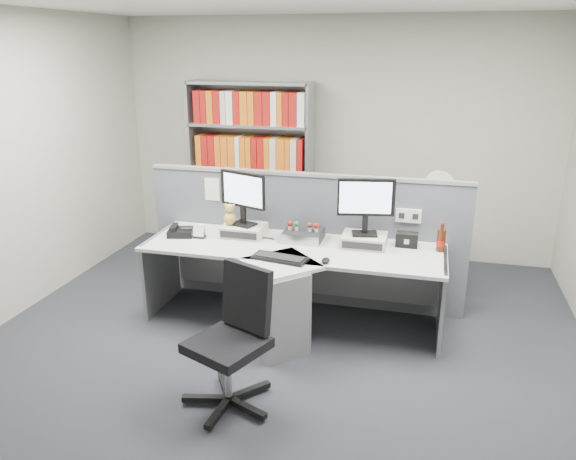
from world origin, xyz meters
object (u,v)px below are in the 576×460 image
(desk, at_px, (286,284))
(monitor_left, at_px, (243,194))
(mouse, at_px, (326,260))
(shelving_unit, at_px, (252,172))
(filing_cabinet, at_px, (433,252))
(office_chair, at_px, (235,335))
(desk_fan, at_px, (439,189))
(cola_bottle, at_px, (441,241))
(monitor_right, at_px, (366,202))
(desk_calendar, at_px, (199,232))
(keyboard, at_px, (280,258))
(desk_phone, at_px, (180,232))
(speaker, at_px, (407,240))
(desktop_pc, at_px, (303,235))

(desk, bearing_deg, monitor_left, 142.66)
(monitor_left, relative_size, mouse, 4.69)
(monitor_left, distance_m, shelving_unit, 1.52)
(filing_cabinet, relative_size, office_chair, 0.73)
(desk, distance_m, desk_fan, 1.93)
(cola_bottle, distance_m, desk_fan, 1.01)
(monitor_right, xyz_separation_m, desk_calendar, (-1.46, -0.16, -0.34))
(monitor_left, relative_size, desk_fan, 0.97)
(mouse, bearing_deg, desk_calendar, 165.59)
(monitor_left, xyz_separation_m, keyboard, (0.48, -0.50, -0.38))
(mouse, distance_m, office_chair, 1.06)
(desk_phone, relative_size, speaker, 1.44)
(desktop_pc, distance_m, desk_fan, 1.54)
(monitor_right, relative_size, desk_phone, 1.83)
(desktop_pc, height_order, cola_bottle, cola_bottle)
(desk_calendar, xyz_separation_m, shelving_unit, (-0.03, 1.63, 0.20))
(desk, relative_size, desk_fan, 5.16)
(monitor_left, xyz_separation_m, speaker, (1.46, 0.07, -0.33))
(desktop_pc, height_order, desk_calendar, desk_calendar)
(desktop_pc, height_order, speaker, speaker)
(keyboard, xyz_separation_m, shelving_unit, (-0.88, 1.97, 0.24))
(filing_cabinet, bearing_deg, cola_bottle, -87.79)
(desktop_pc, distance_m, keyboard, 0.53)
(desk, xyz_separation_m, filing_cabinet, (1.20, 1.40, -0.11))
(desktop_pc, relative_size, keyboard, 0.71)
(desk_phone, bearing_deg, mouse, -13.15)
(filing_cabinet, bearing_deg, desktop_pc, -139.00)
(mouse, height_order, desk_phone, desk_phone)
(shelving_unit, bearing_deg, desk_phone, -95.77)
(monitor_left, distance_m, monitor_right, 1.10)
(desktop_pc, xyz_separation_m, desk_calendar, (-0.92, -0.18, 0.01))
(desk_phone, distance_m, speaker, 2.03)
(monitor_right, distance_m, office_chair, 1.68)
(mouse, xyz_separation_m, desk_fan, (0.85, 1.49, 0.28))
(keyboard, height_order, speaker, speaker)
(shelving_unit, bearing_deg, desk_fan, -12.08)
(monitor_left, relative_size, office_chair, 0.51)
(speaker, bearing_deg, desk_fan, 75.48)
(cola_bottle, height_order, office_chair, office_chair)
(desk, distance_m, mouse, 0.46)
(monitor_right, bearing_deg, speaker, 11.21)
(desk, xyz_separation_m, desktop_pc, (0.05, 0.40, 0.31))
(speaker, height_order, desk_fan, desk_fan)
(desk, relative_size, monitor_right, 5.27)
(desk, distance_m, speaker, 1.11)
(keyboard, xyz_separation_m, office_chair, (-0.07, -0.90, -0.22))
(desk_calendar, distance_m, cola_bottle, 2.11)
(monitor_right, xyz_separation_m, keyboard, (-0.62, -0.50, -0.38))
(desk_calendar, relative_size, office_chair, 0.13)
(office_chair, bearing_deg, monitor_left, 106.14)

